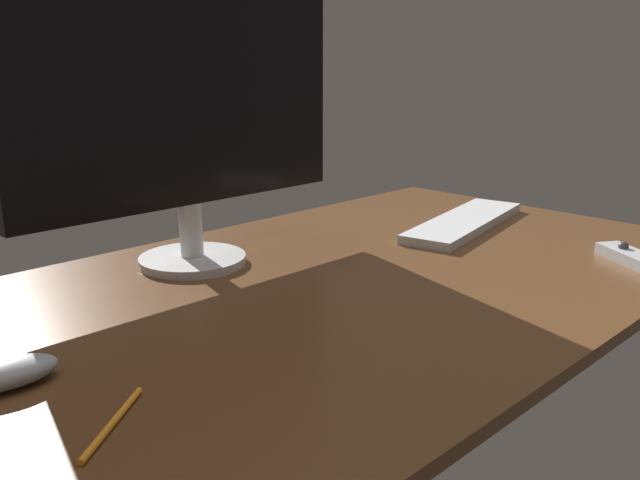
{
  "coord_description": "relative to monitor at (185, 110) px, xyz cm",
  "views": [
    {
      "loc": [
        -82.04,
        -73.65,
        38.41
      ],
      "look_at": [
        -4.26,
        4.7,
        8.0
      ],
      "focal_mm": 37.96,
      "sensor_mm": 36.0,
      "label": 1
    }
  ],
  "objects": [
    {
      "name": "keyboard",
      "position": [
        57.97,
        -18.98,
        -26.27
      ],
      "size": [
        43.86,
        19.56,
        1.92
      ],
      "primitive_type": "cube",
      "rotation": [
        0.0,
        0.0,
        0.21
      ],
      "color": "silver",
      "rests_on": "desk"
    },
    {
      "name": "media_remote",
      "position": [
        56.06,
        -55.99,
        -26.13
      ],
      "size": [
        12.71,
        16.51,
        3.37
      ],
      "rotation": [
        0.0,
        0.0,
        1.02
      ],
      "color": "#B7B7BC",
      "rests_on": "desk"
    },
    {
      "name": "desk",
      "position": [
        16.55,
        -24.81,
        -28.23
      ],
      "size": [
        140.0,
        84.0,
        2.0
      ],
      "primitive_type": "cube",
      "color": "brown",
      "rests_on": "ground"
    },
    {
      "name": "computer_mouse",
      "position": [
        -41.88,
        -24.12,
        -25.59
      ],
      "size": [
        12.54,
        7.52,
        3.28
      ],
      "primitive_type": "ellipsoid",
      "rotation": [
        0.0,
        0.0,
        -0.15
      ],
      "color": "#999EA5",
      "rests_on": "desk"
    },
    {
      "name": "pen",
      "position": [
        -37.42,
        -40.38,
        -26.85
      ],
      "size": [
        11.51,
        9.12,
        0.75
      ],
      "primitive_type": "cylinder",
      "rotation": [
        0.0,
        1.57,
        0.66
      ],
      "color": "orange",
      "rests_on": "desk"
    },
    {
      "name": "monitor",
      "position": [
        0.0,
        0.0,
        0.0
      ],
      "size": [
        63.91,
        19.04,
        49.75
      ],
      "rotation": [
        0.0,
        0.0,
        -0.0
      ],
      "color": "silver",
      "rests_on": "desk"
    }
  ]
}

